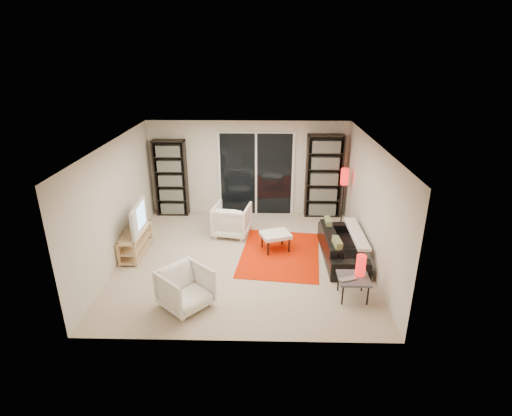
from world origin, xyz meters
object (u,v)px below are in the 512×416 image
(armchair_back, at_px, (232,220))
(side_table, at_px, (354,279))
(tv_stand, at_px, (136,242))
(bookshelf_right, at_px, (324,176))
(bookshelf_left, at_px, (171,178))
(armchair_front, at_px, (185,288))
(floor_lamp, at_px, (344,182))
(sofa, at_px, (342,246))
(ottoman, at_px, (276,235))

(armchair_back, bearing_deg, side_table, 142.76)
(tv_stand, distance_m, side_table, 4.50)
(armchair_back, bearing_deg, bookshelf_right, -141.64)
(armchair_back, height_order, side_table, armchair_back)
(bookshelf_left, distance_m, bookshelf_right, 3.85)
(armchair_front, relative_size, side_table, 1.43)
(side_table, distance_m, floor_lamp, 3.20)
(side_table, xyz_separation_m, floor_lamp, (0.34, 3.10, 0.73))
(sofa, bearing_deg, tv_stand, 88.27)
(side_table, bearing_deg, ottoman, 126.95)
(bookshelf_left, height_order, ottoman, bookshelf_left)
(floor_lamp, bearing_deg, side_table, -96.26)
(bookshelf_right, height_order, armchair_front, bookshelf_right)
(armchair_front, xyz_separation_m, ottoman, (1.53, 2.04, 0.00))
(sofa, relative_size, armchair_front, 2.55)
(armchair_front, bearing_deg, tv_stand, 79.83)
(bookshelf_left, relative_size, floor_lamp, 1.37)
(bookshelf_left, relative_size, bookshelf_right, 0.93)
(bookshelf_right, distance_m, floor_lamp, 0.70)
(tv_stand, distance_m, armchair_back, 2.18)
(bookshelf_right, bearing_deg, armchair_front, -124.75)
(bookshelf_left, distance_m, armchair_back, 2.11)
(bookshelf_left, relative_size, ottoman, 2.73)
(bookshelf_left, xyz_separation_m, bookshelf_right, (3.85, -0.00, 0.07))
(sofa, bearing_deg, bookshelf_right, 2.70)
(armchair_front, relative_size, ottoman, 1.06)
(tv_stand, height_order, armchair_front, armchair_front)
(sofa, distance_m, armchair_front, 3.37)
(ottoman, bearing_deg, side_table, -53.05)
(tv_stand, bearing_deg, bookshelf_left, 81.45)
(tv_stand, relative_size, side_table, 2.29)
(side_table, bearing_deg, tv_stand, 160.22)
(sofa, xyz_separation_m, floor_lamp, (0.28, 1.68, 0.81))
(sofa, height_order, floor_lamp, floor_lamp)
(tv_stand, relative_size, ottoman, 1.69)
(tv_stand, bearing_deg, ottoman, 3.91)
(bookshelf_left, bearing_deg, side_table, -43.22)
(armchair_front, bearing_deg, side_table, -41.04)
(ottoman, bearing_deg, armchair_front, -126.92)
(bookshelf_left, xyz_separation_m, sofa, (3.97, -2.26, -0.69))
(sofa, bearing_deg, bookshelf_left, 60.05)
(bookshelf_left, relative_size, armchair_back, 2.42)
(tv_stand, relative_size, sofa, 0.63)
(tv_stand, bearing_deg, side_table, -19.78)
(ottoman, bearing_deg, floor_lamp, 40.04)
(sofa, bearing_deg, side_table, 177.38)
(sofa, distance_m, floor_lamp, 1.89)
(bookshelf_right, bearing_deg, floor_lamp, -55.35)
(bookshelf_left, distance_m, ottoman, 3.32)
(bookshelf_right, distance_m, ottoman, 2.42)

